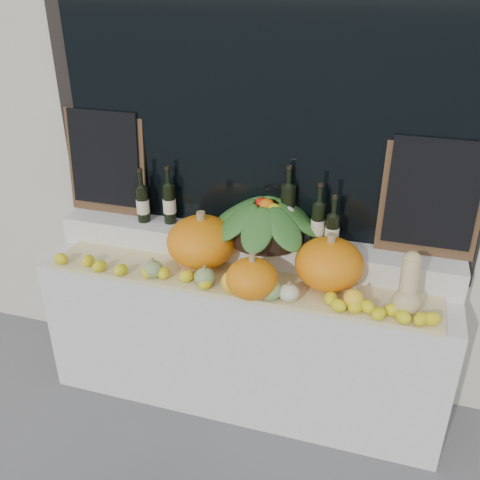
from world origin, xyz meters
name	(u,v)px	position (x,y,z in m)	size (l,w,h in m)	color
display_sill	(244,336)	(0.00, 1.52, 0.44)	(2.30, 0.55, 0.88)	silver
rear_tier	(251,247)	(0.00, 1.68, 0.96)	(2.30, 0.25, 0.16)	silver
straw_bedding	(237,282)	(0.00, 1.40, 0.89)	(2.10, 0.32, 0.03)	tan
pumpkin_left	(202,242)	(-0.24, 1.51, 1.04)	(0.39, 0.39, 0.28)	orange
pumpkin_right	(329,264)	(0.47, 1.48, 1.04)	(0.35, 0.35, 0.26)	orange
pumpkin_center	(252,279)	(0.11, 1.28, 1.01)	(0.26, 0.26, 0.20)	orange
butternut_squash	(408,288)	(0.86, 1.38, 1.03)	(0.14, 0.21, 0.29)	tan
decorative_gourds	(247,285)	(0.09, 1.29, 0.96)	(1.16, 0.15, 0.14)	#2A611D
lemon_heap	(231,286)	(0.00, 1.29, 0.94)	(2.20, 0.16, 0.06)	yellow
produce_bowl	(266,219)	(0.09, 1.66, 1.16)	(0.65, 0.65, 0.25)	black
wine_bottle_far_left	(143,204)	(-0.66, 1.67, 1.15)	(0.08, 0.08, 0.33)	black
wine_bottle_near_left	(169,203)	(-0.50, 1.69, 1.16)	(0.08, 0.08, 0.35)	black
wine_bottle_tall	(287,211)	(0.19, 1.71, 1.20)	(0.08, 0.08, 0.42)	black
wine_bottle_near_right	(318,224)	(0.37, 1.66, 1.17)	(0.08, 0.08, 0.36)	black
wine_bottle_far_right	(332,232)	(0.45, 1.64, 1.14)	(0.08, 0.08, 0.31)	black
chalkboard_left	(105,161)	(-0.92, 1.74, 1.36)	(0.50, 0.08, 0.62)	#4C331E
chalkboard_right	(432,196)	(0.92, 1.74, 1.36)	(0.50, 0.08, 0.62)	#4C331E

